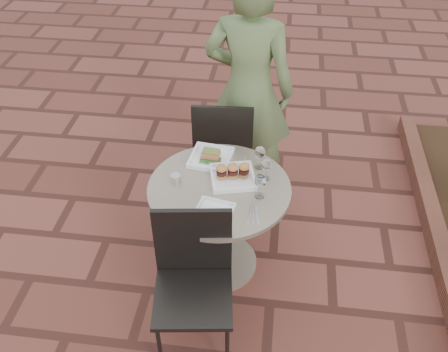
# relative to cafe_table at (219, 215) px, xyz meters

# --- Properties ---
(ground) EXTENTS (60.00, 60.00, 0.00)m
(ground) POSITION_rel_cafe_table_xyz_m (-0.04, 0.12, -0.48)
(ground) COLOR brown
(ground) RESTS_ON ground
(cafe_table) EXTENTS (0.90, 0.90, 0.73)m
(cafe_table) POSITION_rel_cafe_table_xyz_m (0.00, 0.00, 0.00)
(cafe_table) COLOR gray
(cafe_table) RESTS_ON ground
(chair_far) EXTENTS (0.46, 0.46, 0.93)m
(chair_far) POSITION_rel_cafe_table_xyz_m (-0.07, 0.71, 0.07)
(chair_far) COLOR black
(chair_far) RESTS_ON ground
(chair_near) EXTENTS (0.50, 0.50, 0.93)m
(chair_near) POSITION_rel_cafe_table_xyz_m (-0.08, -0.54, 0.07)
(chair_near) COLOR black
(chair_near) RESTS_ON ground
(diner) EXTENTS (0.73, 0.53, 1.84)m
(diner) POSITION_rel_cafe_table_xyz_m (0.10, 0.88, 0.44)
(diner) COLOR #556B3A
(diner) RESTS_ON ground
(plate_salmon) EXTENTS (0.30, 0.30, 0.07)m
(plate_salmon) POSITION_rel_cafe_table_xyz_m (-0.09, 0.27, 0.27)
(plate_salmon) COLOR white
(plate_salmon) RESTS_ON cafe_table
(plate_sliders) EXTENTS (0.33, 0.33, 0.18)m
(plate_sliders) POSITION_rel_cafe_table_xyz_m (0.07, 0.09, 0.28)
(plate_sliders) COLOR white
(plate_sliders) RESTS_ON cafe_table
(plate_tuna) EXTENTS (0.25, 0.25, 0.03)m
(plate_tuna) POSITION_rel_cafe_table_xyz_m (-0.00, -0.25, 0.26)
(plate_tuna) COLOR white
(plate_tuna) RESTS_ON cafe_table
(wine_glass_right) EXTENTS (0.07, 0.07, 0.17)m
(wine_glass_right) POSITION_rel_cafe_table_xyz_m (0.25, -0.06, 0.36)
(wine_glass_right) COLOR white
(wine_glass_right) RESTS_ON cafe_table
(wine_glass_mid) EXTENTS (0.07, 0.07, 0.16)m
(wine_glass_mid) POSITION_rel_cafe_table_xyz_m (0.23, 0.23, 0.36)
(wine_glass_mid) COLOR white
(wine_glass_mid) RESTS_ON cafe_table
(wine_glass_far) EXTENTS (0.07, 0.07, 0.16)m
(wine_glass_far) POSITION_rel_cafe_table_xyz_m (0.28, 0.12, 0.36)
(wine_glass_far) COLOR white
(wine_glass_far) RESTS_ON cafe_table
(steel_ramekin) EXTENTS (0.07, 0.07, 0.05)m
(steel_ramekin) POSITION_rel_cafe_table_xyz_m (-0.28, 0.02, 0.27)
(steel_ramekin) COLOR silver
(steel_ramekin) RESTS_ON cafe_table
(cutlery_set) EXTENTS (0.09, 0.18, 0.00)m
(cutlery_set) POSITION_rel_cafe_table_xyz_m (0.23, -0.23, 0.25)
(cutlery_set) COLOR silver
(cutlery_set) RESTS_ON cafe_table
(planter_curb) EXTENTS (0.12, 3.00, 0.15)m
(planter_curb) POSITION_rel_cafe_table_xyz_m (1.56, 0.42, -0.41)
(planter_curb) COLOR brown
(planter_curb) RESTS_ON ground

